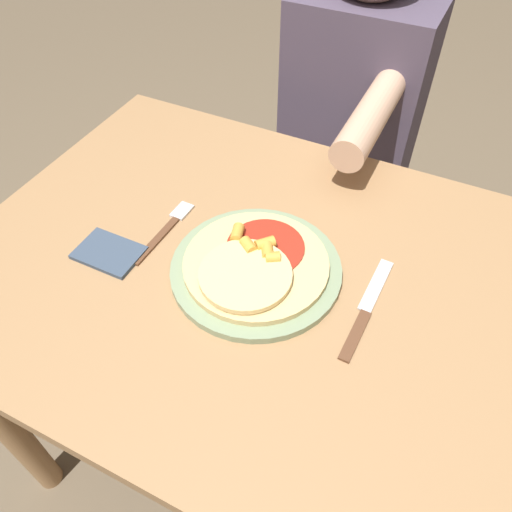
# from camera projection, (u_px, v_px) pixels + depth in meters

# --- Properties ---
(ground_plane) EXTENTS (8.00, 8.00, 0.00)m
(ground_plane) POSITION_uv_depth(u_px,v_px,m) (261.00, 445.00, 1.42)
(ground_plane) COLOR brown
(dining_table) EXTENTS (1.07, 0.78, 0.76)m
(dining_table) POSITION_uv_depth(u_px,v_px,m) (264.00, 314.00, 0.95)
(dining_table) COLOR #9E754C
(dining_table) RESTS_ON ground_plane
(plate) EXTENTS (0.29, 0.29, 0.01)m
(plate) POSITION_uv_depth(u_px,v_px,m) (256.00, 269.00, 0.85)
(plate) COLOR gray
(plate) RESTS_ON dining_table
(pizza) EXTENTS (0.25, 0.25, 0.04)m
(pizza) POSITION_uv_depth(u_px,v_px,m) (254.00, 264.00, 0.83)
(pizza) COLOR #DBBC7A
(pizza) RESTS_ON plate
(fork) EXTENTS (0.03, 0.18, 0.00)m
(fork) POSITION_uv_depth(u_px,v_px,m) (167.00, 228.00, 0.92)
(fork) COLOR brown
(fork) RESTS_ON dining_table
(knife) EXTENTS (0.03, 0.22, 0.00)m
(knife) POSITION_uv_depth(u_px,v_px,m) (366.00, 309.00, 0.80)
(knife) COLOR brown
(knife) RESTS_ON dining_table
(napkin) EXTENTS (0.11, 0.08, 0.01)m
(napkin) POSITION_uv_depth(u_px,v_px,m) (109.00, 253.00, 0.88)
(napkin) COLOR #38475B
(napkin) RESTS_ON dining_table
(person_diner) EXTENTS (0.34, 0.52, 1.17)m
(person_diner) POSITION_uv_depth(u_px,v_px,m) (352.00, 117.00, 1.33)
(person_diner) COLOR #2D2D38
(person_diner) RESTS_ON ground_plane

